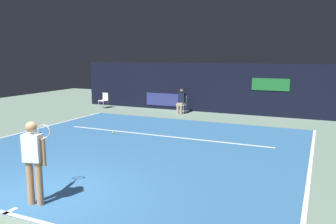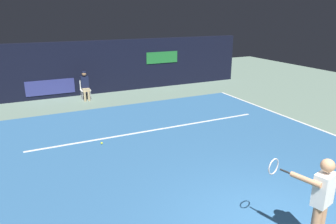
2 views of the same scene
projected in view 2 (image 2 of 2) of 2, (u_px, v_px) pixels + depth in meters
name	position (u px, v px, depth m)	size (l,w,h in m)	color
ground_plane	(178.00, 151.00, 9.28)	(31.17, 31.17, 0.00)	slate
court_surface	(178.00, 150.00, 9.28)	(10.59, 10.45, 0.01)	#336699
line_sideline_left	(305.00, 124.00, 11.44)	(0.10, 10.45, 0.01)	white
line_service	(153.00, 130.00, 10.85)	(8.26, 0.10, 0.01)	white
back_wall	(105.00, 67.00, 15.73)	(15.39, 0.33, 2.60)	black
tennis_player	(320.00, 200.00, 5.11)	(0.80, 0.93, 1.73)	tan
line_judge_on_chair	(85.00, 85.00, 14.46)	(0.45, 0.54, 1.32)	white
tennis_ball	(102.00, 143.00, 9.70)	(0.07, 0.07, 0.07)	#CCE033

